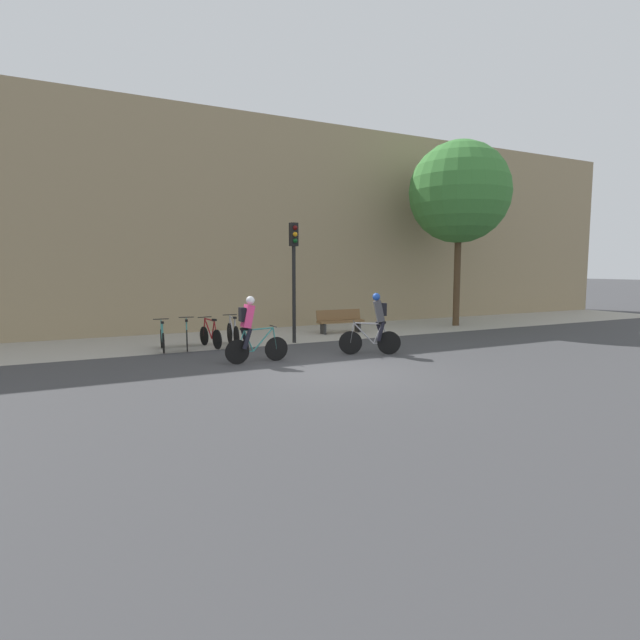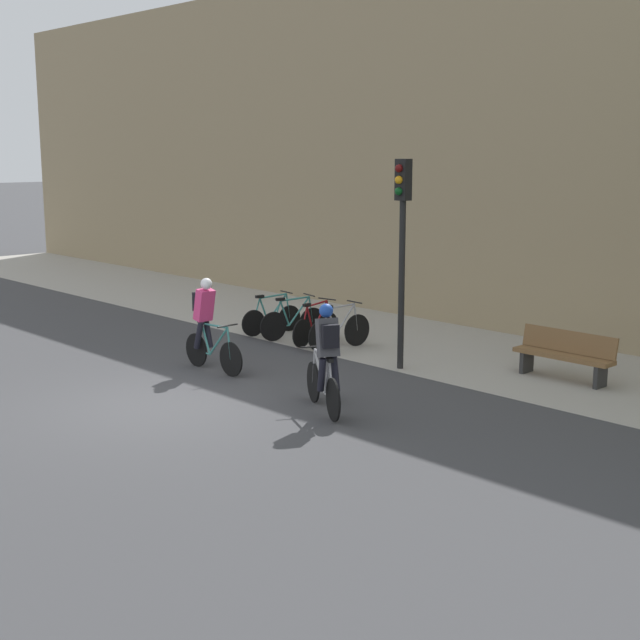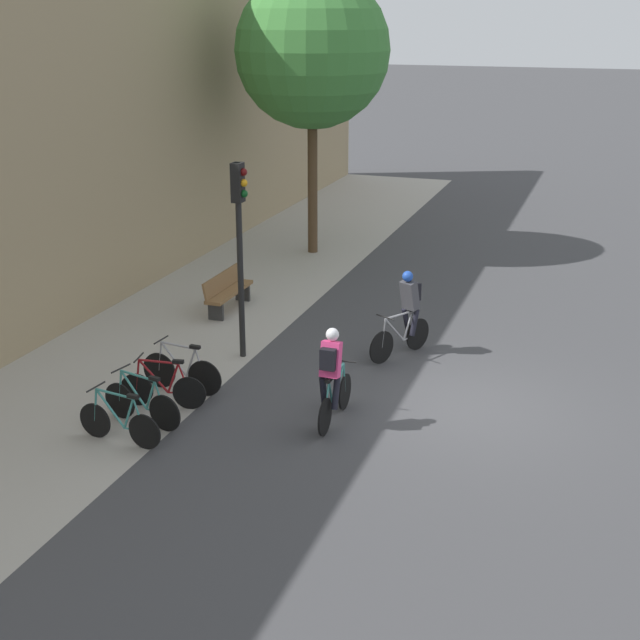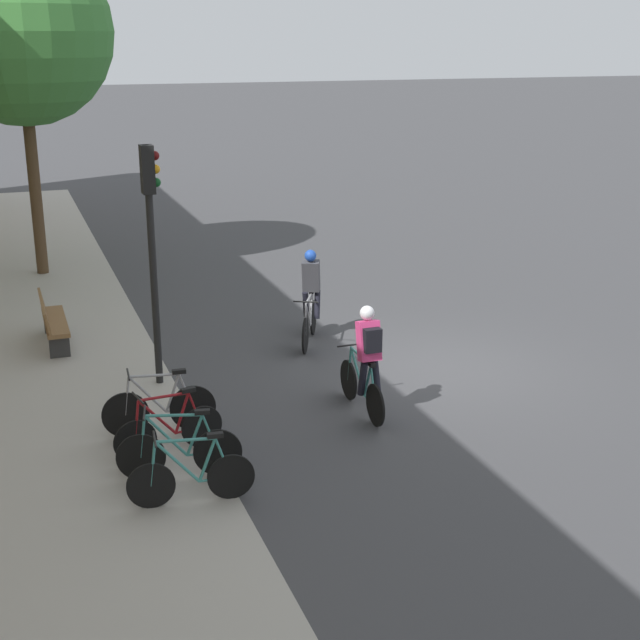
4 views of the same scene
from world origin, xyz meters
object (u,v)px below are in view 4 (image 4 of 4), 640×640
object	(u,v)px
cyclist_grey	(311,293)
parked_bike_0	(191,476)
parked_bike_3	(160,407)
traffic_light_pole	(151,223)
cyclist_pink	(367,358)
parked_bike_1	(180,450)
parked_bike_2	(169,429)
bench	(52,321)

from	to	relation	value
cyclist_grey	parked_bike_0	distance (m)	6.44
cyclist_grey	parked_bike_0	xyz separation A→B (m)	(-5.40, 3.46, -0.57)
parked_bike_3	cyclist_grey	bearing A→B (deg)	-47.20
parked_bike_0	traffic_light_pole	world-z (taller)	traffic_light_pole
parked_bike_0	cyclist_grey	bearing A→B (deg)	-32.64
cyclist_pink	traffic_light_pole	world-z (taller)	traffic_light_pole
cyclist_grey	parked_bike_3	world-z (taller)	cyclist_grey
parked_bike_0	traffic_light_pole	bearing A→B (deg)	-4.79
parked_bike_1	parked_bike_3	bearing A→B (deg)	0.03
parked_bike_2	parked_bike_3	xyz separation A→B (m)	(0.73, 0.00, 0.02)
cyclist_pink	parked_bike_3	distance (m)	3.15
parked_bike_2	parked_bike_3	world-z (taller)	parked_bike_3
parked_bike_2	cyclist_pink	bearing A→B (deg)	-85.04
parked_bike_3	traffic_light_pole	size ratio (longest dim) A/B	0.42
parked_bike_2	traffic_light_pole	xyz separation A→B (m)	(2.73, -0.35, 2.34)
parked_bike_0	traffic_light_pole	distance (m)	4.82
cyclist_grey	parked_bike_0	bearing A→B (deg)	147.36
traffic_light_pole	bench	size ratio (longest dim) A/B	2.09
cyclist_pink	parked_bike_1	size ratio (longest dim) A/B	1.09
cyclist_pink	traffic_light_pole	distance (m)	4.08
cyclist_pink	parked_bike_2	world-z (taller)	cyclist_pink
cyclist_pink	parked_bike_2	bearing A→B (deg)	94.96
parked_bike_1	parked_bike_3	world-z (taller)	parked_bike_3
cyclist_pink	cyclist_grey	bearing A→B (deg)	-6.08
bench	parked_bike_0	bearing A→B (deg)	-170.07
cyclist_pink	cyclist_grey	world-z (taller)	cyclist_grey
traffic_light_pole	bench	distance (m)	3.78
cyclist_grey	parked_bike_2	bearing A→B (deg)	138.67
cyclist_pink	parked_bike_1	xyz separation A→B (m)	(-1.00, 3.07, -0.55)
cyclist_grey	cyclist_pink	bearing A→B (deg)	173.92
cyclist_grey	parked_bike_3	xyz separation A→B (m)	(-3.21, 3.46, -0.54)
cyclist_grey	parked_bike_1	size ratio (longest dim) A/B	1.10
bench	traffic_light_pole	bearing A→B (deg)	-149.39
parked_bike_3	cyclist_pink	bearing A→B (deg)	-98.59
parked_bike_2	traffic_light_pole	world-z (taller)	traffic_light_pole
parked_bike_1	parked_bike_2	xyz separation A→B (m)	(0.74, -0.00, -0.01)
cyclist_pink	parked_bike_0	xyz separation A→B (m)	(-1.73, 3.07, -0.57)
cyclist_pink	cyclist_grey	size ratio (longest dim) A/B	0.99
parked_bike_1	bench	bearing A→B (deg)	11.09
parked_bike_3	bench	size ratio (longest dim) A/B	0.87
parked_bike_0	parked_bike_2	world-z (taller)	parked_bike_2
cyclist_grey	bench	xyz separation A→B (m)	(1.41, 4.65, -0.47)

